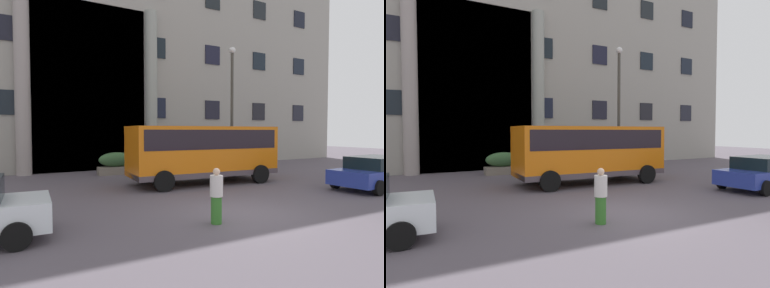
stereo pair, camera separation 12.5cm
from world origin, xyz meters
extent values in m
cube|color=#574E58|center=(0.00, 0.00, -0.06)|extent=(80.00, 64.00, 0.12)
cube|color=gray|center=(0.00, 17.50, 9.54)|extent=(39.99, 9.00, 19.09)
cube|color=black|center=(-2.15, 13.06, 5.37)|extent=(6.99, 0.12, 10.74)
cylinder|color=gray|center=(-6.06, 12.75, 5.37)|extent=(0.83, 0.83, 10.74)
cylinder|color=gray|center=(1.76, 12.75, 5.37)|extent=(0.83, 0.83, 10.74)
cube|color=black|center=(-6.86, 12.96, 4.20)|extent=(1.28, 0.08, 1.42)
cube|color=black|center=(2.29, 12.96, 4.20)|extent=(1.28, 0.08, 1.42)
cube|color=black|center=(6.86, 12.96, 4.20)|extent=(1.28, 0.08, 1.42)
cube|color=black|center=(11.43, 12.96, 4.20)|extent=(1.28, 0.08, 1.42)
cube|color=black|center=(16.00, 12.96, 4.20)|extent=(1.28, 0.08, 1.42)
cube|color=black|center=(-6.86, 12.96, 8.40)|extent=(1.28, 0.08, 1.42)
cube|color=black|center=(2.29, 12.96, 8.40)|extent=(1.28, 0.08, 1.42)
cube|color=black|center=(6.86, 12.96, 8.40)|extent=(1.28, 0.08, 1.42)
cube|color=black|center=(11.43, 12.96, 8.40)|extent=(1.28, 0.08, 1.42)
cube|color=black|center=(16.00, 12.96, 8.40)|extent=(1.28, 0.08, 1.42)
cube|color=black|center=(11.43, 12.96, 12.60)|extent=(1.28, 0.08, 1.42)
cube|color=black|center=(16.00, 12.96, 12.60)|extent=(1.28, 0.08, 1.42)
cube|color=orange|center=(1.74, 5.50, 1.61)|extent=(7.27, 2.74, 2.33)
cube|color=black|center=(1.74, 5.50, 2.17)|extent=(6.84, 2.75, 0.89)
cube|color=black|center=(5.25, 5.37, 1.98)|extent=(0.14, 2.07, 1.11)
cube|color=#4D4248|center=(1.74, 5.50, 0.57)|extent=(7.27, 2.78, 0.24)
cylinder|color=black|center=(4.29, 6.64, 0.45)|extent=(0.91, 0.31, 0.90)
cylinder|color=black|center=(4.20, 4.17, 0.45)|extent=(0.91, 0.31, 0.90)
cylinder|color=black|center=(-0.73, 6.83, 0.45)|extent=(0.91, 0.31, 0.90)
cylinder|color=black|center=(-0.82, 4.36, 0.45)|extent=(0.91, 0.31, 0.90)
cylinder|color=#95971D|center=(6.79, 7.22, 1.26)|extent=(0.08, 0.08, 2.53)
cube|color=yellow|center=(6.79, 7.19, 2.28)|extent=(0.44, 0.03, 0.60)
cube|color=gray|center=(-1.24, 10.63, 0.23)|extent=(2.13, 0.76, 0.46)
ellipsoid|color=#375E34|center=(-1.24, 10.63, 0.88)|extent=(2.04, 0.69, 0.85)
cube|color=slate|center=(2.14, 10.19, 0.29)|extent=(1.86, 0.81, 0.58)
ellipsoid|color=#2B5E24|center=(2.14, 10.19, 0.93)|extent=(1.78, 0.72, 0.71)
cube|color=#263898|center=(7.86, 0.67, 0.59)|extent=(4.72, 2.17, 0.63)
cube|color=black|center=(7.86, 0.67, 1.17)|extent=(2.59, 1.80, 0.53)
cylinder|color=black|center=(9.36, 1.70, 0.31)|extent=(0.63, 0.24, 0.62)
cylinder|color=black|center=(6.24, 1.49, 0.31)|extent=(0.63, 0.24, 0.62)
cylinder|color=black|center=(6.37, -0.37, 0.31)|extent=(0.63, 0.24, 0.62)
cylinder|color=black|center=(-6.11, 1.57, 0.31)|extent=(0.62, 0.21, 0.62)
cylinder|color=black|center=(-6.13, -0.19, 0.31)|extent=(0.62, 0.21, 0.62)
cylinder|color=#347329|center=(-1.31, -0.52, 0.38)|extent=(0.30, 0.30, 0.76)
cylinder|color=silver|center=(-1.31, -0.52, 1.05)|extent=(0.36, 0.36, 0.58)
sphere|color=beige|center=(-1.31, -0.52, 1.44)|extent=(0.20, 0.20, 0.20)
cylinder|color=#3F3C34|center=(5.31, 8.16, 3.65)|extent=(0.18, 0.18, 7.31)
sphere|color=silver|center=(5.31, 8.16, 7.49)|extent=(0.40, 0.40, 0.40)
camera|label=1|loc=(-5.90, -7.75, 2.55)|focal=29.28mm
camera|label=2|loc=(-5.79, -7.81, 2.55)|focal=29.28mm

